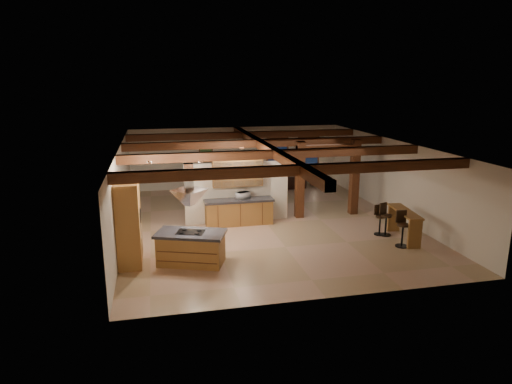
% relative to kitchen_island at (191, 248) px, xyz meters
% --- Properties ---
extents(ground, '(12.00, 12.00, 0.00)m').
position_rel_kitchen_island_xyz_m(ground, '(2.98, 3.15, -0.48)').
color(ground, tan).
rests_on(ground, ground).
extents(room_walls, '(12.00, 12.00, 12.00)m').
position_rel_kitchen_island_xyz_m(room_walls, '(2.98, 3.15, 1.30)').
color(room_walls, beige).
rests_on(room_walls, ground).
extents(ceiling_beams, '(10.00, 12.00, 0.28)m').
position_rel_kitchen_island_xyz_m(ceiling_beams, '(2.98, 3.15, 2.28)').
color(ceiling_beams, '#391A0E').
rests_on(ceiling_beams, room_walls).
extents(timber_posts, '(2.50, 0.30, 2.90)m').
position_rel_kitchen_island_xyz_m(timber_posts, '(5.48, 3.65, 1.28)').
color(timber_posts, '#391A0E').
rests_on(timber_posts, ground).
extents(partition_wall, '(3.80, 0.18, 2.20)m').
position_rel_kitchen_island_xyz_m(partition_wall, '(1.98, 3.65, 0.62)').
color(partition_wall, beige).
rests_on(partition_wall, ground).
extents(pantry_cabinet, '(0.67, 1.60, 2.40)m').
position_rel_kitchen_island_xyz_m(pantry_cabinet, '(-1.68, 0.55, 0.72)').
color(pantry_cabinet, brown).
rests_on(pantry_cabinet, ground).
extents(back_counter, '(2.50, 0.66, 0.94)m').
position_rel_kitchen_island_xyz_m(back_counter, '(1.98, 3.26, -0.00)').
color(back_counter, brown).
rests_on(back_counter, ground).
extents(upper_display_cabinet, '(1.80, 0.36, 0.95)m').
position_rel_kitchen_island_xyz_m(upper_display_cabinet, '(1.98, 3.46, 1.37)').
color(upper_display_cabinet, brown).
rests_on(upper_display_cabinet, partition_wall).
extents(range_hood, '(1.10, 1.10, 1.40)m').
position_rel_kitchen_island_xyz_m(range_hood, '(0.00, 0.00, 1.30)').
color(range_hood, silver).
rests_on(range_hood, room_walls).
extents(back_windows, '(2.70, 0.07, 1.70)m').
position_rel_kitchen_island_xyz_m(back_windows, '(5.78, 9.09, 1.02)').
color(back_windows, '#391A0E').
rests_on(back_windows, room_walls).
extents(framed_art, '(0.65, 0.05, 0.85)m').
position_rel_kitchen_island_xyz_m(framed_art, '(1.48, 9.09, 1.22)').
color(framed_art, '#391A0E').
rests_on(framed_art, room_walls).
extents(recessed_cans, '(3.16, 2.46, 0.03)m').
position_rel_kitchen_island_xyz_m(recessed_cans, '(0.45, 1.22, 2.39)').
color(recessed_cans, silver).
rests_on(recessed_cans, room_walls).
extents(kitchen_island, '(2.15, 1.62, 0.95)m').
position_rel_kitchen_island_xyz_m(kitchen_island, '(0.00, 0.00, 0.00)').
color(kitchen_island, brown).
rests_on(kitchen_island, ground).
extents(dining_table, '(2.21, 1.65, 0.69)m').
position_rel_kitchen_island_xyz_m(dining_table, '(2.88, 5.63, -0.13)').
color(dining_table, '#37150D').
rests_on(dining_table, ground).
extents(sofa, '(2.09, 0.92, 0.60)m').
position_rel_kitchen_island_xyz_m(sofa, '(5.11, 8.33, -0.18)').
color(sofa, black).
rests_on(sofa, ground).
extents(microwave, '(0.54, 0.46, 0.25)m').
position_rel_kitchen_island_xyz_m(microwave, '(2.14, 3.26, 0.59)').
color(microwave, silver).
rests_on(microwave, back_counter).
extents(bar_counter, '(0.70, 1.91, 0.98)m').
position_rel_kitchen_island_xyz_m(bar_counter, '(6.95, 0.52, 0.18)').
color(bar_counter, brown).
rests_on(bar_counter, ground).
extents(side_table, '(0.41, 0.41, 0.50)m').
position_rel_kitchen_island_xyz_m(side_table, '(6.80, 8.62, -0.23)').
color(side_table, '#391A0E').
rests_on(side_table, ground).
extents(table_lamp, '(0.27, 0.27, 0.32)m').
position_rel_kitchen_island_xyz_m(table_lamp, '(6.80, 8.62, 0.25)').
color(table_lamp, black).
rests_on(table_lamp, side_table).
extents(bar_stool_a, '(0.40, 0.40, 1.14)m').
position_rel_kitchen_island_xyz_m(bar_stool_a, '(6.56, -0.04, 0.10)').
color(bar_stool_a, black).
rests_on(bar_stool_a, ground).
extents(bar_stool_b, '(0.41, 0.42, 1.10)m').
position_rel_kitchen_island_xyz_m(bar_stool_b, '(6.56, 1.05, 0.08)').
color(bar_stool_b, black).
rests_on(bar_stool_b, ground).
extents(bar_stool_c, '(0.35, 0.35, 1.01)m').
position_rel_kitchen_island_xyz_m(bar_stool_c, '(6.41, 1.15, 0.04)').
color(bar_stool_c, black).
rests_on(bar_stool_c, ground).
extents(dining_chairs, '(1.78, 1.78, 1.06)m').
position_rel_kitchen_island_xyz_m(dining_chairs, '(2.88, 5.63, 0.06)').
color(dining_chairs, '#391A0E').
rests_on(dining_chairs, ground).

